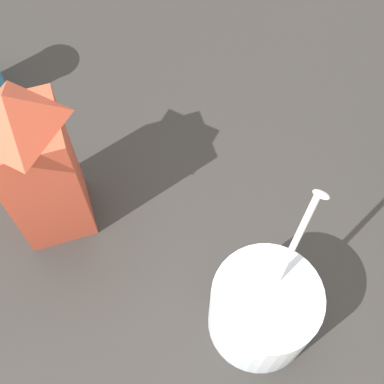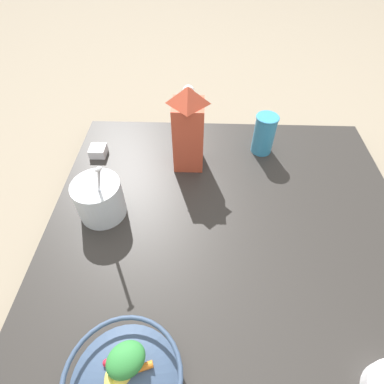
{
  "view_description": "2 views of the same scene",
  "coord_description": "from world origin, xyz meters",
  "views": [
    {
      "loc": [
        0.51,
        -0.2,
        0.77
      ],
      "look_at": [
        0.17,
        -0.09,
        0.09
      ],
      "focal_mm": 50.0,
      "sensor_mm": 36.0,
      "label": 1
    },
    {
      "loc": [
        0.09,
        0.47,
        0.75
      ],
      "look_at": [
        0.11,
        -0.08,
        0.13
      ],
      "focal_mm": 28.0,
      "sensor_mm": 36.0,
      "label": 2
    }
  ],
  "objects": [
    {
      "name": "ground_plane",
      "position": [
        0.0,
        0.0,
        0.0
      ],
      "size": [
        6.0,
        6.0,
        0.0
      ],
      "primitive_type": "plane",
      "color": "gray"
    },
    {
      "name": "countertop",
      "position": [
        0.0,
        0.0,
        0.02
      ],
      "size": [
        1.03,
        1.03,
        0.05
      ],
      "color": "#2D2B28",
      "rests_on": "ground_plane"
    },
    {
      "name": "yogurt_tub",
      "position": [
        0.36,
        -0.06,
        0.11
      ],
      "size": [
        0.13,
        0.14,
        0.24
      ],
      "color": "silver",
      "rests_on": "countertop"
    },
    {
      "name": "milk_carton",
      "position": [
        0.12,
        -0.29,
        0.19
      ],
      "size": [
        0.09,
        0.09,
        0.28
      ],
      "color": "#CC4C33",
      "rests_on": "countertop"
    }
  ]
}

